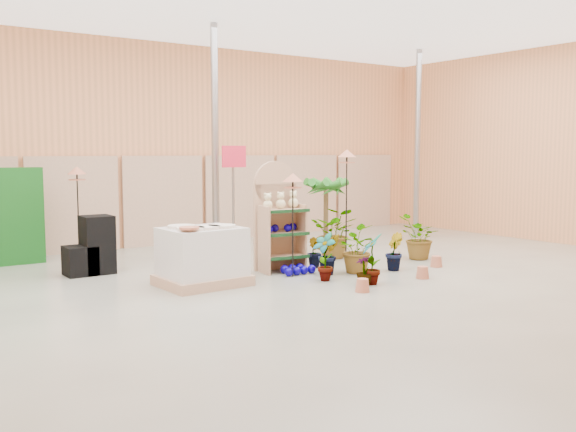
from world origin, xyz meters
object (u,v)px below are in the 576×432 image
Objects in this scene: display_shelf at (278,221)px; potted_plant_2 at (355,249)px; bird_table_front at (293,181)px; pallet_stack at (202,257)px.

display_shelf is 2.35× the size of potted_plant_2.
display_shelf is at bearing 77.99° from bird_table_front.
display_shelf is 1.44m from potted_plant_2.
bird_table_front is 1.65m from potted_plant_2.
pallet_stack reaches higher than potted_plant_2.
display_shelf is at bearing 11.18° from pallet_stack.
bird_table_front reaches higher than pallet_stack.
pallet_stack is at bearing 168.04° from potted_plant_2.
potted_plant_2 is at bearing -13.98° from pallet_stack.
display_shelf is 1.11× the size of bird_table_front.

